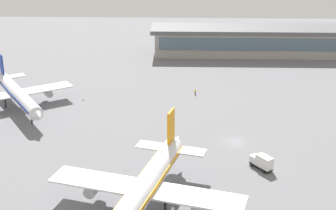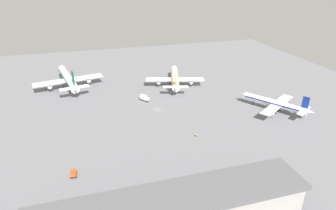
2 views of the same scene
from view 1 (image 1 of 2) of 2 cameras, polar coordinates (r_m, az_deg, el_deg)
The scene contains 7 objects.
ground at distance 125.75m, azimuth 7.48°, elevation -4.08°, with size 288.00×288.00×0.00m, color slate.
terminal_building at distance 199.01m, azimuth 10.16°, elevation 7.05°, with size 82.31×15.25×10.38m.
airplane_at_gate at distance 149.04m, azimuth -16.44°, elevation 1.22°, with size 29.82×35.44×12.24m.
airplane_taxiing at distance 94.76m, azimuth -2.83°, elevation -9.50°, with size 37.62×45.99×14.27m.
catering_truck at distance 113.72m, azimuth 10.41°, elevation -6.23°, with size 4.87×5.63×3.30m.
ground_crew_worker at distance 155.21m, azimuth 3.05°, elevation 1.50°, with size 0.53×0.53×1.67m.
safety_cone_near_gate at distance 152.27m, azimuth -9.43°, elevation 0.60°, with size 0.44×0.44×0.60m, color #EA590C.
Camera 1 is at (12.90, 112.81, 54.06)m, focal length 54.78 mm.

